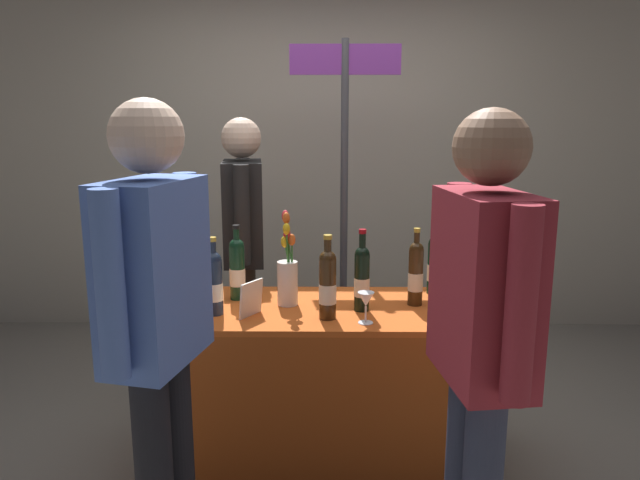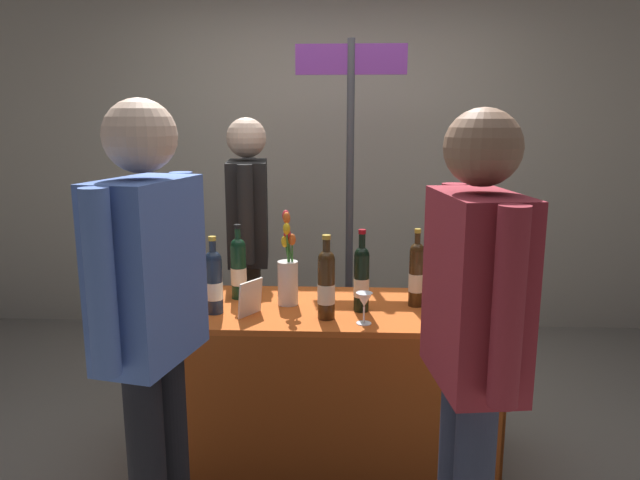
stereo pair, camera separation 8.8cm
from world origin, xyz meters
TOP-DOWN VIEW (x-y plane):
  - ground_plane at (0.00, 0.00)m, footprint 12.00×12.00m
  - back_partition at (0.00, 1.94)m, footprint 7.87×0.12m
  - tasting_table at (0.00, 0.00)m, footprint 1.51×0.62m
  - featured_wine_bottle at (0.55, -0.17)m, footprint 0.07×0.07m
  - display_bottle_0 at (-0.45, -0.11)m, footprint 0.07×0.07m
  - display_bottle_1 at (-0.38, 0.11)m, footprint 0.07×0.07m
  - display_bottle_2 at (0.54, 0.21)m, footprint 0.08×0.08m
  - display_bottle_3 at (0.18, -0.05)m, footprint 0.07×0.07m
  - display_bottle_4 at (0.42, 0.03)m, footprint 0.07×0.07m
  - display_bottle_5 at (0.03, -0.16)m, footprint 0.07×0.07m
  - wine_glass_near_vendor at (0.19, -0.21)m, footprint 0.07×0.07m
  - flower_vase at (-0.14, 0.03)m, footprint 0.09×0.09m
  - brochure_stand at (-0.29, -0.13)m, footprint 0.09×0.13m
  - vendor_presenter at (-0.43, 0.72)m, footprint 0.26×0.58m
  - taster_foreground_right at (-0.51, -0.72)m, footprint 0.29×0.54m
  - taster_foreground_left at (0.49, -0.81)m, footprint 0.26×0.56m
  - booth_signpost at (0.13, 0.94)m, footprint 0.62×0.04m

SIDE VIEW (x-z plane):
  - ground_plane at x=0.00m, z-range 0.00..0.00m
  - tasting_table at x=0.00m, z-range 0.13..0.89m
  - brochure_stand at x=-0.29m, z-range 0.76..0.91m
  - wine_glass_near_vendor at x=0.19m, z-range 0.79..0.92m
  - flower_vase at x=-0.14m, z-range 0.69..1.11m
  - display_bottle_0 at x=-0.45m, z-range 0.73..1.07m
  - display_bottle_2 at x=0.54m, z-range 0.73..1.08m
  - display_bottle_1 at x=-0.38m, z-range 0.73..1.08m
  - display_bottle_4 at x=0.42m, z-range 0.73..1.08m
  - display_bottle_3 at x=0.18m, z-range 0.73..1.09m
  - featured_wine_bottle at x=0.55m, z-range 0.74..1.08m
  - display_bottle_5 at x=0.03m, z-range 0.73..1.09m
  - vendor_presenter at x=-0.43m, z-range 0.15..1.73m
  - taster_foreground_left at x=0.49m, z-range 0.15..1.76m
  - taster_foreground_right at x=-0.51m, z-range 0.16..1.79m
  - booth_signpost at x=0.13m, z-range 0.27..2.28m
  - back_partition at x=0.00m, z-range 0.00..2.81m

